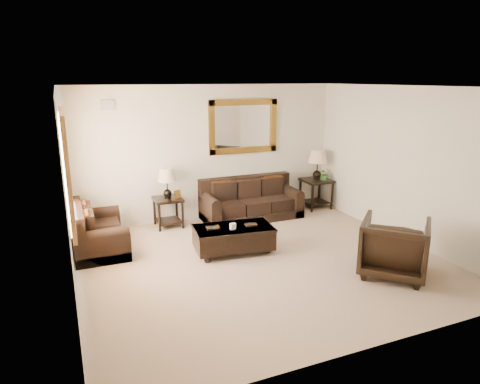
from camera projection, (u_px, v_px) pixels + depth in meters
name	position (u px, v px, depth m)	size (l,w,h in m)	color
room	(262.00, 179.00, 6.45)	(5.51, 5.01, 2.71)	gray
window	(67.00, 169.00, 6.19)	(0.07, 1.96, 1.66)	white
mirror	(243.00, 127.00, 8.80)	(1.50, 0.06, 1.10)	#513410
air_vent	(108.00, 105.00, 7.69)	(0.25, 0.02, 0.18)	#999999
sofa	(250.00, 203.00, 8.87)	(2.02, 0.87, 0.83)	black
loveseat	(96.00, 234.00, 7.16)	(0.85, 1.42, 0.80)	black
end_table_left	(167.00, 189.00, 8.20)	(0.53, 0.53, 1.16)	black
end_table_right	(317.00, 170.00, 9.39)	(0.60, 0.60, 1.31)	black
coffee_table	(233.00, 236.00, 7.10)	(1.37, 0.84, 0.55)	black
armchair	(394.00, 244.00, 6.23)	(0.91, 0.86, 0.94)	black
potted_plant	(325.00, 175.00, 9.37)	(0.24, 0.27, 0.21)	#2B6021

